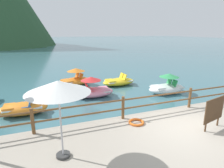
{
  "coord_description": "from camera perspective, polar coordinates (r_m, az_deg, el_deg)",
  "views": [
    {
      "loc": [
        -4.68,
        -5.04,
        3.86
      ],
      "look_at": [
        -0.87,
        5.0,
        0.9
      ],
      "focal_mm": 30.78,
      "sensor_mm": 36.0,
      "label": 1
    }
  ],
  "objects": [
    {
      "name": "ground_plane",
      "position": [
        45.45,
        -15.04,
        10.02
      ],
      "size": [
        200.0,
        200.0,
        0.0
      ],
      "primitive_type": "plane",
      "color": "#3D6B75"
    },
    {
      "name": "dock_railing",
      "position": [
        8.58,
        13.75,
        -4.72
      ],
      "size": [
        23.92,
        0.12,
        0.95
      ],
      "color": "brown",
      "rests_on": "promenade_dock"
    },
    {
      "name": "sign_board",
      "position": [
        7.85,
        28.06,
        -6.86
      ],
      "size": [
        1.15,
        0.31,
        1.19
      ],
      "color": "silver",
      "rests_on": "promenade_dock"
    },
    {
      "name": "beach_umbrella",
      "position": [
        5.14,
        -15.73,
        -1.13
      ],
      "size": [
        1.7,
        1.7,
        2.24
      ],
      "color": "#B2B2B7",
      "rests_on": "promenade_dock"
    },
    {
      "name": "life_ring",
      "position": [
        7.66,
        7.24,
        -11.19
      ],
      "size": [
        0.61,
        0.61,
        0.09
      ],
      "primitive_type": "torus",
      "color": "orange",
      "rests_on": "promenade_dock"
    },
    {
      "name": "pedal_boat_0",
      "position": [
        11.69,
        -5.61,
        -1.83
      ],
      "size": [
        2.53,
        1.42,
        1.25
      ],
      "color": "pink",
      "rests_on": "ground"
    },
    {
      "name": "pedal_boat_1",
      "position": [
        14.18,
        1.92,
        0.71
      ],
      "size": [
        2.5,
        1.39,
        0.84
      ],
      "color": "yellow",
      "rests_on": "ground"
    },
    {
      "name": "pedal_boat_2",
      "position": [
        14.36,
        -10.93,
        1.28
      ],
      "size": [
        2.77,
        2.1,
        1.26
      ],
      "color": "orange",
      "rests_on": "ground"
    },
    {
      "name": "pedal_boat_5",
      "position": [
        12.82,
        15.98,
        -0.74
      ],
      "size": [
        2.49,
        1.33,
        1.27
      ],
      "color": "white",
      "rests_on": "ground"
    },
    {
      "name": "pedal_boat_6",
      "position": [
        10.17,
        -24.89,
        -6.54
      ],
      "size": [
        2.24,
        1.2,
        0.9
      ],
      "color": "orange",
      "rests_on": "ground"
    }
  ]
}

